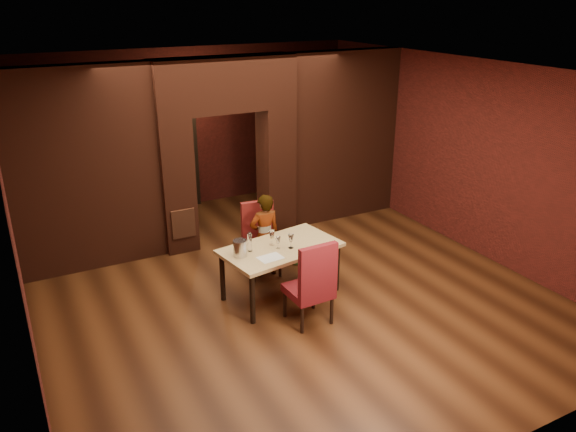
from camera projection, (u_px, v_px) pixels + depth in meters
name	position (u px, v px, depth m)	size (l,w,h in m)	color
floor	(280.00, 283.00, 8.64)	(8.00, 8.00, 0.00)	#4B2712
ceiling	(279.00, 70.00, 7.45)	(7.00, 8.00, 0.04)	silver
wall_back	(189.00, 129.00, 11.32)	(7.00, 0.04, 3.20)	maroon
wall_front	(495.00, 317.00, 4.76)	(7.00, 0.04, 3.20)	maroon
wall_left	(12.00, 229.00, 6.52)	(0.04, 8.00, 3.20)	maroon
wall_right	(462.00, 154.00, 9.57)	(0.04, 8.00, 3.20)	maroon
pillar_left	(175.00, 185.00, 9.44)	(0.55, 0.55, 2.30)	maroon
pillar_right	(276.00, 169.00, 10.26)	(0.55, 0.55, 2.30)	maroon
lintel	(224.00, 84.00, 9.26)	(2.45, 0.55, 0.90)	maroon
wing_wall_left	(85.00, 171.00, 8.65)	(2.27, 0.35, 3.20)	maroon
wing_wall_right	(342.00, 137.00, 10.71)	(2.27, 0.35, 3.20)	maroon
vent_panel	(183.00, 224.00, 9.42)	(0.40, 0.03, 0.50)	brown
rear_door	(173.00, 158.00, 11.30)	(0.90, 0.08, 2.10)	black
rear_door_frame	(174.00, 159.00, 11.27)	(1.02, 0.04, 2.22)	black
dining_table	(281.00, 271.00, 8.16)	(1.67, 0.94, 0.78)	tan
chair_far	(262.00, 240.00, 8.75)	(0.52, 0.52, 1.14)	maroon
chair_near	(308.00, 281.00, 7.44)	(0.55, 0.55, 1.21)	maroon
person_seated	(265.00, 236.00, 8.65)	(0.49, 0.32, 1.34)	silver
wine_glass_a	(272.00, 238.00, 8.02)	(0.09, 0.09, 0.22)	white
wine_glass_b	(278.00, 243.00, 7.92)	(0.07, 0.07, 0.18)	white
wine_glass_c	(291.00, 241.00, 7.93)	(0.09, 0.09, 0.21)	silver
tasting_sheet	(270.00, 258.00, 7.67)	(0.33, 0.24, 0.00)	silver
wine_bucket	(240.00, 248.00, 7.69)	(0.19, 0.19, 0.23)	#B4B4BB
water_bottle	(250.00, 242.00, 7.82)	(0.07, 0.07, 0.28)	white
potted_plant	(298.00, 253.00, 9.21)	(0.33, 0.29, 0.37)	#2E6826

